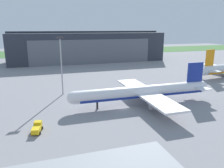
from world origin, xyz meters
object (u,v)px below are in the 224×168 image
at_px(maintenance_hangar, 88,47).
at_px(airliner_near_left, 144,92).
at_px(apron_light_mast, 61,61).
at_px(fuel_bowser, 37,128).

bearing_deg(maintenance_hangar, airliner_near_left, -91.75).
distance_m(airliner_near_left, apron_light_mast, 30.41).
bearing_deg(fuel_bowser, apron_light_mast, 72.91).
height_order(maintenance_hangar, fuel_bowser, maintenance_hangar).
relative_size(maintenance_hangar, airliner_near_left, 2.24).
relative_size(airliner_near_left, fuel_bowser, 9.90).
relative_size(airliner_near_left, apron_light_mast, 2.29).
xyz_separation_m(airliner_near_left, apron_light_mast, (-22.80, 18.51, 7.88)).
bearing_deg(airliner_near_left, maintenance_hangar, 88.25).
relative_size(maintenance_hangar, fuel_bowser, 22.16).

